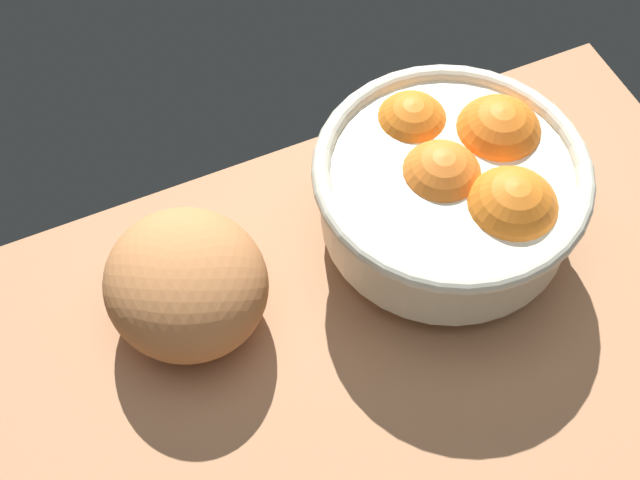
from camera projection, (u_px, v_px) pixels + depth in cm
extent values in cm
cube|color=#B37D56|center=(409.00, 407.00, 74.41)|extent=(70.06, 55.72, 3.00)
cylinder|color=silver|center=(442.00, 225.00, 80.84)|extent=(10.33, 10.33, 2.47)
cylinder|color=silver|center=(448.00, 195.00, 77.03)|extent=(21.56, 21.56, 6.58)
torus|color=silver|center=(453.00, 171.00, 74.26)|extent=(23.16, 23.16, 1.60)
sphere|color=orange|center=(440.00, 183.00, 75.70)|extent=(7.33, 7.33, 7.33)
sphere|color=orange|center=(496.00, 140.00, 78.04)|extent=(7.93, 7.93, 7.93)
sphere|color=orange|center=(509.00, 215.00, 73.83)|extent=(8.03, 8.03, 8.03)
sphere|color=orange|center=(410.00, 130.00, 78.90)|extent=(6.86, 6.86, 6.86)
ellipsoid|color=#C27B46|center=(186.00, 284.00, 73.49)|extent=(15.76, 16.26, 9.53)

